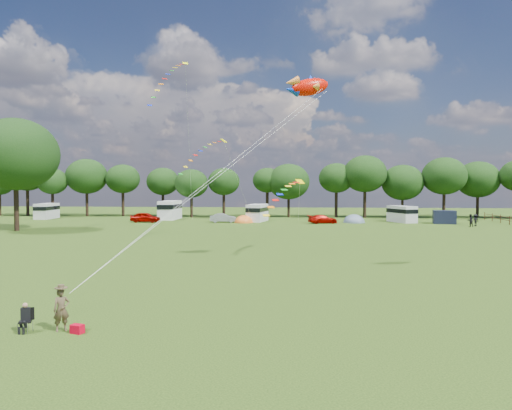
# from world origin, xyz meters

# --- Properties ---
(ground_plane) EXTENTS (180.00, 180.00, 0.00)m
(ground_plane) POSITION_xyz_m (0.00, 0.00, 0.00)
(ground_plane) COLOR black
(ground_plane) RESTS_ON ground
(tree_line) EXTENTS (102.98, 10.98, 10.27)m
(tree_line) POSITION_xyz_m (5.30, 54.99, 6.35)
(tree_line) COLOR black
(tree_line) RESTS_ON ground
(big_tree) EXTENTS (10.00, 10.00, 13.28)m
(big_tree) POSITION_xyz_m (-30.00, 28.00, 9.02)
(big_tree) COLOR black
(big_tree) RESTS_ON ground
(car_a) EXTENTS (4.52, 2.13, 1.46)m
(car_a) POSITION_xyz_m (-18.82, 42.21, 0.73)
(car_a) COLOR #8D0400
(car_a) RESTS_ON ground
(car_b) EXTENTS (3.79, 1.91, 1.28)m
(car_b) POSITION_xyz_m (-7.55, 42.92, 0.64)
(car_b) COLOR gray
(car_b) RESTS_ON ground
(car_c) EXTENTS (4.27, 2.65, 1.19)m
(car_c) POSITION_xyz_m (6.69, 42.21, 0.60)
(car_c) COLOR #9C0600
(car_c) RESTS_ON ground
(campervan_a) EXTENTS (2.37, 5.10, 2.45)m
(campervan_a) POSITION_xyz_m (-36.74, 48.18, 1.32)
(campervan_a) COLOR silver
(campervan_a) RESTS_ON ground
(campervan_b) EXTENTS (2.56, 5.95, 2.91)m
(campervan_b) POSITION_xyz_m (-16.83, 48.57, 1.56)
(campervan_b) COLOR white
(campervan_b) RESTS_ON ground
(campervan_c) EXTENTS (3.12, 5.48, 2.53)m
(campervan_c) POSITION_xyz_m (-2.78, 45.40, 1.36)
(campervan_c) COLOR silver
(campervan_c) RESTS_ON ground
(campervan_d) EXTENTS (3.82, 5.27, 2.38)m
(campervan_d) POSITION_xyz_m (18.25, 45.22, 1.28)
(campervan_d) COLOR #BCBCBE
(campervan_d) RESTS_ON ground
(tent_orange) EXTENTS (2.70, 2.96, 2.11)m
(tent_orange) POSITION_xyz_m (-4.54, 42.71, 0.02)
(tent_orange) COLOR orange
(tent_orange) RESTS_ON ground
(tent_greyblue) EXTENTS (3.18, 3.48, 2.36)m
(tent_greyblue) POSITION_xyz_m (11.26, 43.89, 0.02)
(tent_greyblue) COLOR slate
(tent_greyblue) RESTS_ON ground
(awning_navy) EXTENTS (3.32, 2.88, 1.84)m
(awning_navy) POSITION_xyz_m (23.63, 43.05, 0.92)
(awning_navy) COLOR black
(awning_navy) RESTS_ON ground
(kite_flyer) EXTENTS (0.71, 0.65, 1.62)m
(kite_flyer) POSITION_xyz_m (-5.87, -10.43, 0.81)
(kite_flyer) COLOR brown
(kite_flyer) RESTS_ON ground
(camp_chair) EXTENTS (0.58, 0.60, 1.11)m
(camp_chair) POSITION_xyz_m (-7.15, -10.63, 0.66)
(camp_chair) COLOR #99999E
(camp_chair) RESTS_ON ground
(kite_bag) EXTENTS (0.53, 0.43, 0.33)m
(kite_bag) POSITION_xyz_m (-5.16, -10.66, 0.16)
(kite_bag) COLOR red
(kite_bag) RESTS_ON ground
(fish_kite) EXTENTS (3.32, 1.97, 1.74)m
(fish_kite) POSITION_xyz_m (3.58, 5.55, 12.05)
(fish_kite) COLOR red
(fish_kite) RESTS_ON ground
(streamer_kite_a) EXTENTS (3.34, 5.49, 5.75)m
(streamer_kite_a) POSITION_xyz_m (-10.81, 25.95, 17.43)
(streamer_kite_a) COLOR #F7FF04
(streamer_kite_a) RESTS_ON ground
(streamer_kite_b) EXTENTS (4.25, 4.78, 3.83)m
(streamer_kite_b) POSITION_xyz_m (-6.13, 21.68, 8.96)
(streamer_kite_b) COLOR #D2CF00
(streamer_kite_b) RESTS_ON ground
(streamer_kite_c) EXTENTS (3.22, 4.98, 2.82)m
(streamer_kite_c) POSITION_xyz_m (2.22, 11.12, 4.99)
(streamer_kite_c) COLOR #FDD900
(streamer_kite_c) RESTS_ON ground
(walker_a) EXTENTS (0.91, 0.70, 1.66)m
(walker_a) POSITION_xyz_m (25.34, 37.75, 0.83)
(walker_a) COLOR black
(walker_a) RESTS_ON ground
(walker_b) EXTENTS (1.12, 0.83, 1.58)m
(walker_b) POSITION_xyz_m (26.50, 39.21, 0.79)
(walker_b) COLOR black
(walker_b) RESTS_ON ground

